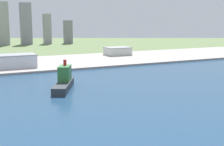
% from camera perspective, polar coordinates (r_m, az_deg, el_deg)
% --- Properties ---
extents(ground_plane, '(2400.00, 2400.00, 0.00)m').
position_cam_1_polar(ground_plane, '(245.12, -7.32, -4.36)').
color(ground_plane, '#5F7448').
extents(water_bay, '(840.00, 360.00, 0.15)m').
position_cam_1_polar(water_bay, '(191.47, -1.38, -8.31)').
color(water_bay, navy).
rests_on(water_bay, ground).
extents(industrial_pier, '(840.00, 140.00, 2.50)m').
position_cam_1_polar(industrial_pier, '(426.14, -15.71, 1.55)').
color(industrial_pier, '#9E9691').
rests_on(industrial_pier, ground).
extents(container_barge, '(32.85, 50.03, 24.30)m').
position_cam_1_polar(container_barge, '(272.51, -8.71, -1.43)').
color(container_barge, '#2D3338').
rests_on(container_barge, water_bay).
extents(warehouse_main, '(49.30, 30.09, 15.59)m').
position_cam_1_polar(warehouse_main, '(391.30, -17.29, 2.11)').
color(warehouse_main, silver).
rests_on(warehouse_main, industrial_pier).
extents(warehouse_annex, '(38.60, 29.79, 12.73)m').
position_cam_1_polar(warehouse_annex, '(503.79, 1.01, 4.00)').
color(warehouse_annex, silver).
rests_on(warehouse_annex, industrial_pier).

